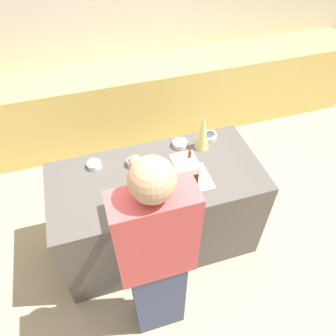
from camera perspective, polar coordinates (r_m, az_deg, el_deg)
The scene contains 13 objects.
ground_plane at distance 3.25m, azimuth -1.62°, elevation -12.24°, with size 12.00×12.00×0.00m, color tan.
wall_back at distance 3.94m, azimuth -10.67°, elevation 23.57°, with size 8.00×0.05×2.60m.
back_cabinet_block at distance 4.06m, azimuth -8.27°, elevation 10.81°, with size 6.00×0.60×0.90m.
kitchen_island at distance 2.87m, azimuth -1.80°, elevation -7.50°, with size 1.68×0.79×0.90m.
baking_tray at distance 2.49m, azimuth 2.82°, elevation -2.21°, with size 0.41×0.28×0.01m.
gingerbread_house at distance 2.41m, azimuth 2.92°, elevation -0.42°, with size 0.18×0.19×0.27m.
decorative_tree at distance 2.66m, azimuth 6.09°, elevation 6.34°, with size 0.12×0.12×0.34m.
candy_bowl_far_left at distance 2.60m, azimuth -6.07°, elevation 0.99°, with size 0.10×0.10×0.05m.
candy_bowl_near_tray_right at distance 2.64m, azimuth -12.75°, elevation 0.60°, with size 0.11×0.11×0.04m.
candy_bowl_behind_tray at distance 2.86m, azimuth 7.23°, elevation 5.60°, with size 0.13×0.13×0.04m.
candy_bowl_center_rear at distance 2.76m, azimuth 2.09°, elevation 4.27°, with size 0.12×0.12×0.04m.
mug at distance 2.56m, azimuth -2.83°, elevation 1.16°, with size 0.07×0.07×0.10m.
person at distance 2.10m, azimuth -2.08°, elevation -15.58°, with size 0.46×0.58×1.77m.
Camera 1 is at (-0.41, -1.66, 2.76)m, focal length 35.00 mm.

